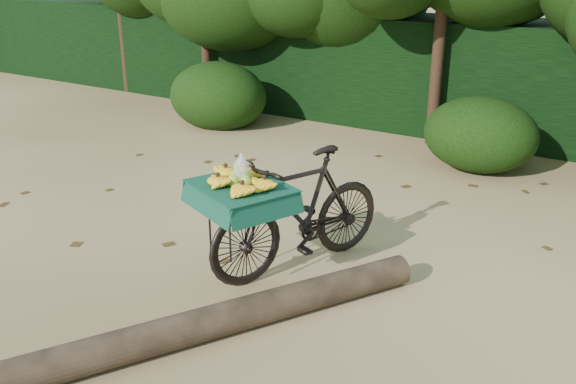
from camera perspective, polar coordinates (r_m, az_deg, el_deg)
The scene contains 7 objects.
ground at distance 5.83m, azimuth -10.49°, elevation -6.75°, with size 80.00×80.00×0.00m, color tan.
vendor_bicycle at distance 5.45m, azimuth 0.85°, elevation -1.72°, with size 1.30×1.98×1.13m.
fallen_log at distance 4.71m, azimuth -6.98°, elevation -11.94°, with size 0.26×0.26×3.53m, color brown.
hedge_backdrop at distance 10.76m, azimuth 13.15°, elevation 10.84°, with size 26.00×1.80×1.80m, color black.
tree_row at distance 10.15m, azimuth 8.42°, elevation 16.84°, with size 14.50×2.00×4.00m, color black, non-canonical shape.
bush_clumps at distance 8.85m, azimuth 11.30°, elevation 5.92°, with size 8.80×1.70×0.90m, color black, non-canonical shape.
leaf_litter at distance 6.26m, azimuth -6.41°, elevation -4.47°, with size 7.00×7.30×0.01m, color #493113, non-canonical shape.
Camera 1 is at (3.67, -3.67, 2.66)m, focal length 38.00 mm.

